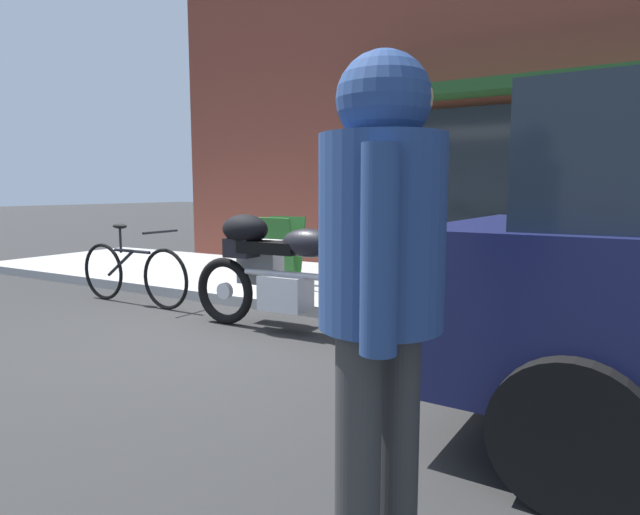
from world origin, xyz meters
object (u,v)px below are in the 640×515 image
parked_bicycle (132,272)px  pedestrian_walking (382,267)px  touring_motorcycle (280,267)px  sandwich_board_sign (279,251)px

parked_bicycle → pedestrian_walking: (4.32, -2.71, 0.71)m
touring_motorcycle → parked_bicycle: touring_motorcycle is taller
sandwich_board_sign → touring_motorcycle: bearing=-55.1°
touring_motorcycle → pedestrian_walking: size_ratio=1.27×
parked_bicycle → sandwich_board_sign: bearing=51.6°
touring_motorcycle → sandwich_board_sign: 1.84m
sandwich_board_sign → pedestrian_walking: bearing=-51.9°
touring_motorcycle → sandwich_board_sign: bearing=124.9°
touring_motorcycle → sandwich_board_sign: touring_motorcycle is taller
pedestrian_walking → sandwich_board_sign: (-3.22, 4.10, -0.54)m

